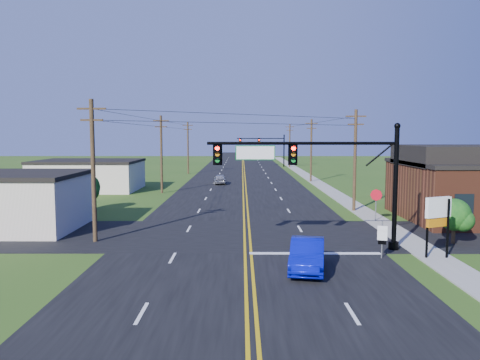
{
  "coord_description": "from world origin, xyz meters",
  "views": [
    {
      "loc": [
        -0.2,
        -19.17,
        6.8
      ],
      "look_at": [
        -0.3,
        10.0,
        3.96
      ],
      "focal_mm": 35.0,
      "sensor_mm": 36.0,
      "label": 1
    }
  ],
  "objects_px": {
    "signal_mast_far": "(263,145)",
    "blue_car": "(307,255)",
    "signal_mast_main": "(319,170)",
    "stop_sign": "(376,198)",
    "route_sign": "(382,237)"
  },
  "relations": [
    {
      "from": "signal_mast_far",
      "to": "blue_car",
      "type": "distance_m",
      "value": 76.31
    },
    {
      "from": "route_sign",
      "to": "stop_sign",
      "type": "bearing_deg",
      "value": 94.76
    },
    {
      "from": "blue_car",
      "to": "stop_sign",
      "type": "relative_size",
      "value": 1.83
    },
    {
      "from": "signal_mast_far",
      "to": "route_sign",
      "type": "distance_m",
      "value": 74.15
    },
    {
      "from": "blue_car",
      "to": "route_sign",
      "type": "xyz_separation_m",
      "value": [
        4.4,
        2.19,
        0.47
      ]
    },
    {
      "from": "signal_mast_main",
      "to": "route_sign",
      "type": "relative_size",
      "value": 5.31
    },
    {
      "from": "signal_mast_main",
      "to": "stop_sign",
      "type": "xyz_separation_m",
      "value": [
        5.97,
        8.98,
        -2.9
      ]
    },
    {
      "from": "route_sign",
      "to": "signal_mast_main",
      "type": "bearing_deg",
      "value": 166.53
    },
    {
      "from": "stop_sign",
      "to": "signal_mast_main",
      "type": "bearing_deg",
      "value": -101.03
    },
    {
      "from": "signal_mast_far",
      "to": "blue_car",
      "type": "height_order",
      "value": "signal_mast_far"
    },
    {
      "from": "blue_car",
      "to": "route_sign",
      "type": "distance_m",
      "value": 4.94
    },
    {
      "from": "route_sign",
      "to": "stop_sign",
      "type": "height_order",
      "value": "stop_sign"
    },
    {
      "from": "blue_car",
      "to": "route_sign",
      "type": "bearing_deg",
      "value": 36.11
    },
    {
      "from": "signal_mast_main",
      "to": "route_sign",
      "type": "height_order",
      "value": "signal_mast_main"
    },
    {
      "from": "blue_car",
      "to": "route_sign",
      "type": "relative_size",
      "value": 2.21
    }
  ]
}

